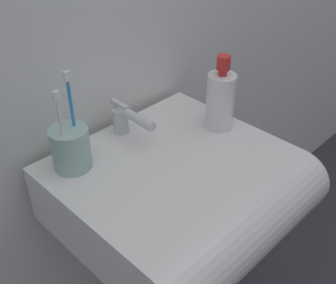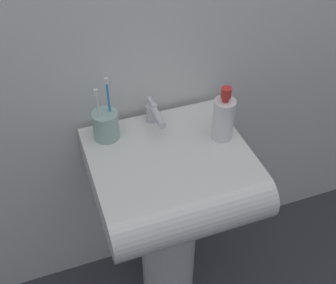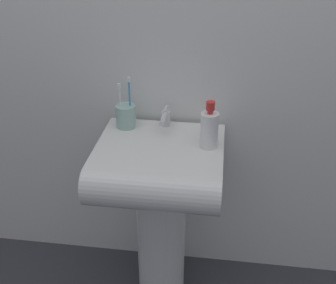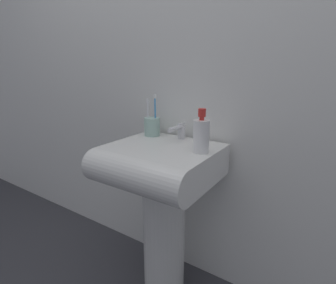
# 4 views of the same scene
# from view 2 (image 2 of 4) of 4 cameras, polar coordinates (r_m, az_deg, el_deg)

# --- Properties ---
(ground_plane) EXTENTS (6.00, 6.00, 0.00)m
(ground_plane) POSITION_cam_2_polar(r_m,az_deg,el_deg) (1.93, 0.01, -18.72)
(ground_plane) COLOR #38383D
(ground_plane) RESTS_ON ground
(sink_pedestal) EXTENTS (0.21, 0.21, 0.64)m
(sink_pedestal) POSITION_cam_2_polar(r_m,az_deg,el_deg) (1.66, 0.01, -13.19)
(sink_pedestal) COLOR white
(sink_pedestal) RESTS_ON ground
(sink_basin) EXTENTS (0.49, 0.47, 0.15)m
(sink_basin) POSITION_cam_2_polar(r_m,az_deg,el_deg) (1.32, 0.80, -5.05)
(sink_basin) COLOR white
(sink_basin) RESTS_ON sink_pedestal
(faucet) EXTENTS (0.04, 0.14, 0.08)m
(faucet) POSITION_cam_2_polar(r_m,az_deg,el_deg) (1.38, -1.87, 3.93)
(faucet) COLOR silver
(faucet) RESTS_ON sink_basin
(toothbrush_cup) EXTENTS (0.08, 0.08, 0.22)m
(toothbrush_cup) POSITION_cam_2_polar(r_m,az_deg,el_deg) (1.34, -8.43, 2.33)
(toothbrush_cup) COLOR #99BFB2
(toothbrush_cup) RESTS_ON sink_basin
(soap_bottle) EXTENTS (0.07, 0.07, 0.19)m
(soap_bottle) POSITION_cam_2_polar(r_m,az_deg,el_deg) (1.32, 7.52, 3.26)
(soap_bottle) COLOR white
(soap_bottle) RESTS_ON sink_basin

